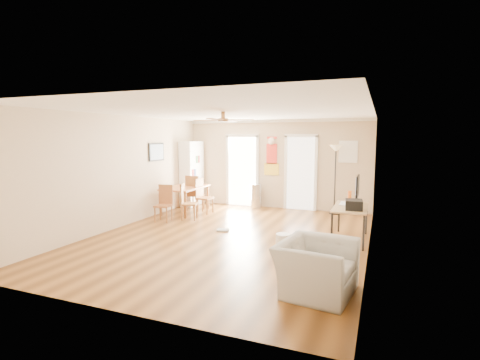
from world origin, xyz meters
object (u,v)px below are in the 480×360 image
at_px(torchiere_lamp, 335,180).
at_px(armchair, 316,267).
at_px(dining_chair_right_a, 205,196).
at_px(dining_table, 185,200).
at_px(printer, 354,205).
at_px(dining_chair_right_b, 189,202).
at_px(wastebasket_a, 283,242).
at_px(bookshelf, 192,173).
at_px(dining_chair_far, 195,193).
at_px(trash_can, 256,196).
at_px(computer_desk, 350,223).
at_px(dining_chair_near, 163,204).

bearing_deg(torchiere_lamp, armchair, -85.70).
relative_size(dining_chair_right_a, torchiere_lamp, 0.50).
relative_size(dining_table, torchiere_lamp, 0.77).
relative_size(dining_table, printer, 3.90).
relative_size(torchiere_lamp, printer, 5.09).
relative_size(dining_chair_right_b, torchiere_lamp, 0.49).
relative_size(dining_chair_right_a, wastebasket_a, 3.05).
height_order(bookshelf, dining_chair_far, bookshelf).
xyz_separation_m(dining_chair_right_b, printer, (4.05, -0.76, 0.34)).
relative_size(printer, armchair, 0.35).
xyz_separation_m(dining_chair_right_b, armchair, (3.75, -3.20, -0.11)).
bearing_deg(torchiere_lamp, dining_chair_right_a, -160.09).
xyz_separation_m(dining_chair_right_a, armchair, (3.75, -4.06, -0.13)).
height_order(dining_chair_right_a, dining_chair_right_b, dining_chair_right_a).
distance_m(dining_table, trash_can, 2.11).
height_order(torchiere_lamp, computer_desk, torchiere_lamp).
relative_size(dining_table, dining_chair_right_b, 1.58).
xyz_separation_m(dining_chair_right_a, printer, (4.05, -1.61, 0.33)).
xyz_separation_m(dining_chair_far, armchair, (4.20, -4.34, -0.15)).
bearing_deg(trash_can, armchair, -63.26).
bearing_deg(computer_desk, wastebasket_a, -134.34).
xyz_separation_m(dining_chair_far, trash_can, (1.53, 0.95, -0.14)).
relative_size(dining_chair_far, printer, 2.70).
bearing_deg(bookshelf, dining_chair_near, -88.41).
bearing_deg(bookshelf, dining_table, -79.58).
distance_m(torchiere_lamp, computer_desk, 2.66).
distance_m(dining_table, wastebasket_a, 4.14).
distance_m(dining_table, dining_chair_right_b, 0.94).
xyz_separation_m(dining_table, dining_chair_right_b, (0.55, -0.76, 0.10)).
distance_m(torchiere_lamp, printer, 2.92).
relative_size(dining_chair_far, computer_desk, 0.76).
xyz_separation_m(dining_chair_near, wastebasket_a, (3.37, -1.16, -0.30)).
distance_m(bookshelf, dining_chair_far, 0.97).
height_order(dining_chair_right_a, trash_can, dining_chair_right_a).
distance_m(trash_can, torchiere_lamp, 2.34).
xyz_separation_m(dining_chair_far, torchiere_lamp, (3.80, 0.93, 0.44)).
height_order(dining_chair_far, printer, dining_chair_far).
xyz_separation_m(dining_chair_right_a, dining_chair_right_b, (0.00, -0.86, -0.02)).
relative_size(torchiere_lamp, armchair, 1.76).
relative_size(dining_chair_right_b, dining_chair_far, 0.92).
height_order(dining_chair_near, armchair, dining_chair_near).
bearing_deg(dining_table, wastebasket_a, -34.29).
bearing_deg(dining_chair_far, bookshelf, -53.85).
height_order(bookshelf, printer, bookshelf).
bearing_deg(computer_desk, dining_chair_far, 160.17).
bearing_deg(trash_can, torchiere_lamp, -0.59).
bearing_deg(computer_desk, printer, -75.67).
height_order(dining_chair_near, computer_desk, dining_chair_near).
height_order(dining_chair_near, trash_can, dining_chair_near).
relative_size(computer_desk, wastebasket_a, 4.22).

